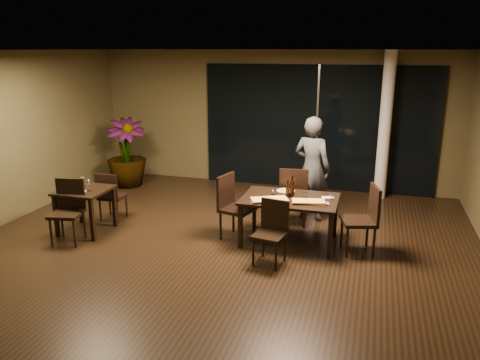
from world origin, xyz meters
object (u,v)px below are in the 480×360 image
(chair_main_far, at_px, (294,193))
(chair_main_near, at_px, (272,228))
(chair_side_near, at_px, (69,207))
(potted_plant, at_px, (126,153))
(chair_main_left, at_px, (232,203))
(bottle_a, at_px, (288,188))
(diner, at_px, (312,169))
(main_table, at_px, (290,202))
(side_table, at_px, (85,196))
(bottle_b, at_px, (291,189))
(bottle_c, at_px, (292,185))
(chair_main_right, at_px, (365,216))
(chair_side_far, at_px, (110,194))

(chair_main_far, distance_m, chair_main_near, 1.54)
(chair_side_near, distance_m, potted_plant, 3.16)
(chair_main_left, bearing_deg, bottle_a, -70.36)
(diner, bearing_deg, potted_plant, 4.76)
(main_table, xyz_separation_m, side_table, (-3.40, -0.50, -0.05))
(chair_side_near, bearing_deg, bottle_b, 4.83)
(chair_main_near, relative_size, bottle_c, 2.82)
(main_table, distance_m, chair_main_near, 0.80)
(chair_main_near, height_order, bottle_b, bottle_b)
(chair_side_near, xyz_separation_m, diner, (3.61, 2.11, 0.38))
(side_table, relative_size, chair_main_near, 0.86)
(diner, xyz_separation_m, bottle_c, (-0.17, -1.05, -0.03))
(chair_main_left, relative_size, chair_main_right, 1.00)
(potted_plant, distance_m, bottle_c, 4.59)
(side_table, relative_size, bottle_a, 2.77)
(chair_main_right, xyz_separation_m, bottle_c, (-1.16, 0.21, 0.32))
(chair_side_near, bearing_deg, chair_main_near, -8.57)
(chair_main_near, xyz_separation_m, chair_side_near, (-3.31, -0.13, 0.05))
(chair_side_far, height_order, bottle_c, bottle_c)
(main_table, xyz_separation_m, chair_main_left, (-0.94, -0.04, -0.09))
(bottle_a, xyz_separation_m, bottle_b, (0.06, 0.02, -0.02))
(bottle_c, bearing_deg, main_table, -92.65)
(chair_main_near, xyz_separation_m, chair_side_far, (-3.16, 0.86, -0.02))
(side_table, xyz_separation_m, chair_main_left, (2.46, 0.46, -0.03))
(chair_main_far, bearing_deg, chair_main_near, 82.15)
(bottle_a, relative_size, bottle_b, 1.13)
(chair_main_near, height_order, chair_main_right, chair_main_right)
(chair_side_near, relative_size, potted_plant, 0.66)
(chair_side_far, relative_size, diner, 0.48)
(chair_main_left, bearing_deg, chair_side_far, 101.55)
(chair_side_far, bearing_deg, chair_main_near, 163.01)
(chair_main_far, height_order, bottle_a, chair_main_far)
(main_table, bearing_deg, chair_side_far, 178.62)
(potted_plant, bearing_deg, diner, -12.71)
(chair_main_right, bearing_deg, bottle_a, -110.34)
(chair_side_near, xyz_separation_m, bottle_a, (3.38, 0.94, 0.33))
(potted_plant, bearing_deg, chair_side_near, -77.50)
(main_table, xyz_separation_m, chair_main_far, (-0.06, 0.76, -0.08))
(chair_main_far, distance_m, bottle_a, 0.78)
(side_table, relative_size, chair_main_far, 0.76)
(chair_main_near, distance_m, potted_plant, 4.97)
(bottle_b, bearing_deg, side_table, -170.72)
(bottle_a, bearing_deg, chair_main_far, 91.35)
(chair_main_right, bearing_deg, chair_main_left, -106.26)
(chair_main_right, distance_m, bottle_c, 1.22)
(bottle_a, bearing_deg, bottle_c, 64.48)
(chair_main_left, distance_m, chair_main_right, 2.10)
(main_table, distance_m, side_table, 3.44)
(chair_main_far, height_order, diner, diner)
(chair_side_far, xyz_separation_m, potted_plant, (-0.83, 2.09, 0.26))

